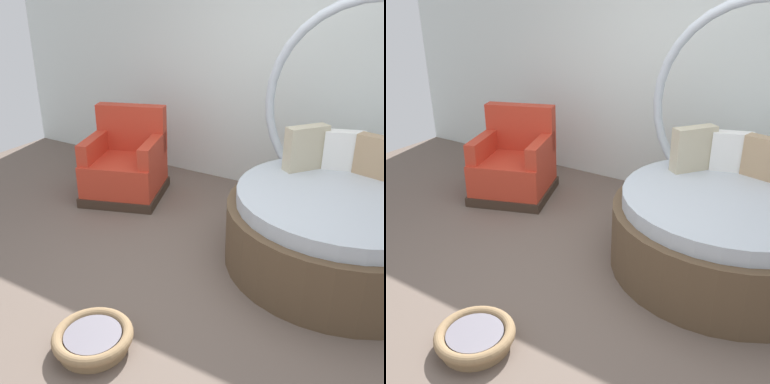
# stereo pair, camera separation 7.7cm
# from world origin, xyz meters

# --- Properties ---
(ground_plane) EXTENTS (8.00, 8.00, 0.02)m
(ground_plane) POSITION_xyz_m (0.00, 0.00, -0.01)
(ground_plane) COLOR #66564C
(back_wall) EXTENTS (8.00, 0.12, 2.74)m
(back_wall) POSITION_xyz_m (0.00, 2.04, 1.37)
(back_wall) COLOR silver
(back_wall) RESTS_ON ground_plane
(round_daybed) EXTENTS (1.84, 1.84, 2.07)m
(round_daybed) POSITION_xyz_m (0.75, 0.88, 0.42)
(round_daybed) COLOR brown
(round_daybed) RESTS_ON ground_plane
(red_armchair) EXTENTS (1.02, 1.02, 0.94)m
(red_armchair) POSITION_xyz_m (-1.59, 1.01, 0.33)
(red_armchair) COLOR #38281E
(red_armchair) RESTS_ON ground_plane
(pet_basket) EXTENTS (0.51, 0.51, 0.13)m
(pet_basket) POSITION_xyz_m (-0.30, -0.96, 0.07)
(pet_basket) COLOR #8E704C
(pet_basket) RESTS_ON ground_plane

